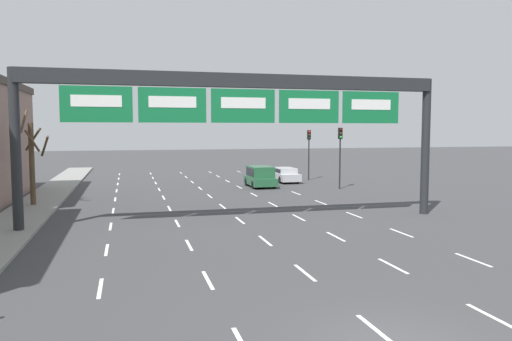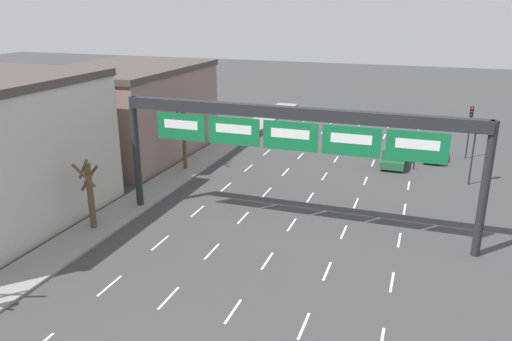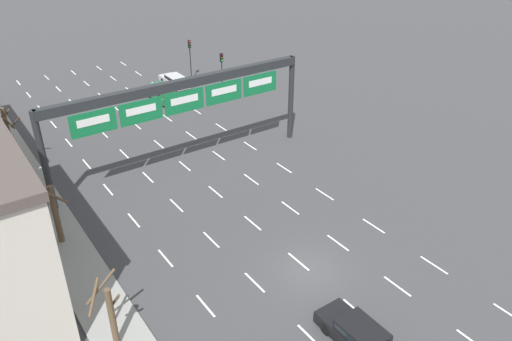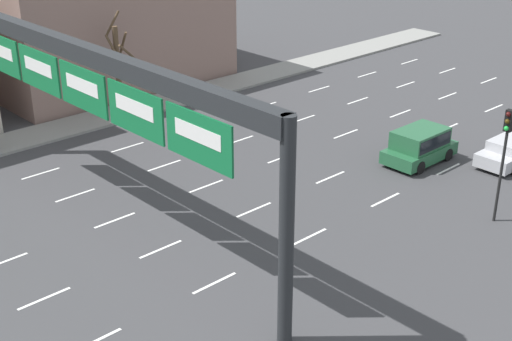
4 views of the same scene
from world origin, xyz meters
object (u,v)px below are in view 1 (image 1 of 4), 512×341
(car_silver, at_px, (284,174))
(traffic_light_near_gantry, at_px, (340,146))
(sign_gantry, at_px, (242,101))
(traffic_light_mid_block, at_px, (309,144))
(tree_bare_closest, at_px, (32,158))
(suv_green, at_px, (260,176))

(car_silver, height_order, traffic_light_near_gantry, traffic_light_near_gantry)
(sign_gantry, xyz_separation_m, traffic_light_mid_block, (11.06, 19.77, -2.90))
(traffic_light_near_gantry, xyz_separation_m, traffic_light_mid_block, (0.10, 7.43, -0.13))
(traffic_light_near_gantry, relative_size, traffic_light_mid_block, 1.04)
(tree_bare_closest, bearing_deg, sign_gantry, -36.31)
(traffic_light_near_gantry, distance_m, tree_bare_closest, 22.74)
(traffic_light_near_gantry, bearing_deg, traffic_light_mid_block, 89.21)
(car_silver, bearing_deg, sign_gantry, -113.85)
(suv_green, relative_size, car_silver, 0.82)
(suv_green, height_order, tree_bare_closest, tree_bare_closest)
(traffic_light_near_gantry, bearing_deg, sign_gantry, -131.60)
(tree_bare_closest, bearing_deg, traffic_light_mid_block, 26.83)
(sign_gantry, xyz_separation_m, tree_bare_closest, (-11.43, 8.40, -3.25))
(sign_gantry, height_order, traffic_light_mid_block, sign_gantry)
(sign_gantry, relative_size, tree_bare_closest, 3.71)
(car_silver, distance_m, traffic_light_near_gantry, 7.48)
(car_silver, relative_size, traffic_light_near_gantry, 0.98)
(suv_green, bearing_deg, sign_gantry, -108.31)
(suv_green, xyz_separation_m, tree_bare_closest, (-16.47, -6.85, 2.07))
(car_silver, distance_m, tree_bare_closest, 22.38)
(traffic_light_near_gantry, bearing_deg, suv_green, 153.83)
(traffic_light_near_gantry, distance_m, traffic_light_mid_block, 7.43)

